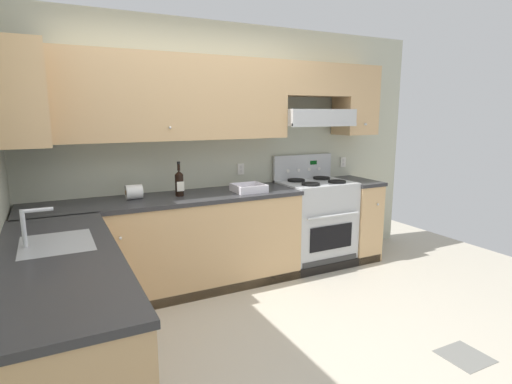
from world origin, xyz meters
TOP-DOWN VIEW (x-y plane):
  - ground_plane at (0.00, 0.00)m, footprint 7.04×7.04m
  - floor_accent_tile at (1.22, -0.73)m, footprint 0.30×0.30m
  - wall_back at (0.39, 1.53)m, footprint 4.68×0.57m
  - counter_back_run at (-0.03, 1.24)m, footprint 3.60×0.65m
  - counter_left_run at (-1.24, -0.00)m, footprint 0.63×1.91m
  - stove at (1.34, 1.25)m, footprint 0.76×0.62m
  - wine_bottle at (-0.19, 1.26)m, footprint 0.08×0.08m
  - bowl at (0.48, 1.17)m, footprint 0.30×0.28m
  - paper_towel_roll at (-0.59, 1.32)m, footprint 0.14×0.13m

SIDE VIEW (x-z plane):
  - ground_plane at x=0.00m, z-range 0.00..0.00m
  - floor_accent_tile at x=1.22m, z-range 0.00..0.01m
  - counter_back_run at x=-0.03m, z-range 0.00..0.91m
  - counter_left_run at x=-1.24m, z-range -0.11..1.03m
  - stove at x=1.34m, z-range -0.12..1.08m
  - bowl at x=0.48m, z-range 0.90..0.97m
  - paper_towel_roll at x=-0.59m, z-range 0.91..1.04m
  - wine_bottle at x=-0.19m, z-range 0.88..1.20m
  - wall_back at x=0.39m, z-range 0.20..2.75m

